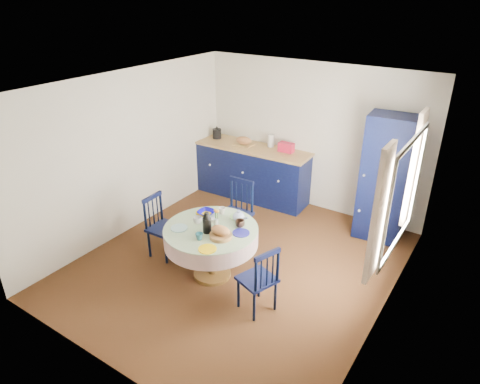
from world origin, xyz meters
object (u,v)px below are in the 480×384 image
at_px(pantry_cabinet, 385,179).
at_px(chair_right, 259,279).
at_px(chair_far, 236,212).
at_px(cobalt_bowl, 206,213).
at_px(chair_left, 162,226).
at_px(mug_b, 199,237).
at_px(mug_a, 198,220).
at_px(mug_d, 222,211).
at_px(dining_table, 212,236).
at_px(kitchen_counter, 252,171).
at_px(mug_c, 240,223).

relative_size(pantry_cabinet, chair_right, 2.17).
distance_m(chair_far, cobalt_bowl, 0.69).
relative_size(chair_left, mug_b, 9.55).
distance_m(mug_a, mug_d, 0.41).
bearing_deg(mug_d, mug_b, -77.31).
xyz_separation_m(pantry_cabinet, dining_table, (-1.53, -2.27, -0.35)).
distance_m(pantry_cabinet, chair_far, 2.27).
height_order(pantry_cabinet, dining_table, pantry_cabinet).
bearing_deg(cobalt_bowl, kitchen_counter, 105.71).
height_order(mug_c, cobalt_bowl, mug_c).
distance_m(kitchen_counter, mug_c, 2.46).
height_order(dining_table, chair_right, dining_table).
distance_m(mug_c, mug_d, 0.43).
relative_size(pantry_cabinet, mug_d, 19.75).
bearing_deg(mug_a, chair_right, -12.62).
xyz_separation_m(pantry_cabinet, mug_a, (-1.75, -2.27, -0.18)).
distance_m(dining_table, mug_b, 0.35).
bearing_deg(mug_d, cobalt_bowl, -139.57).
bearing_deg(mug_b, chair_far, 102.12).
bearing_deg(dining_table, chair_far, 103.44).
distance_m(chair_left, cobalt_bowl, 0.75).
height_order(chair_far, mug_b, chair_far).
relative_size(chair_far, chair_right, 1.11).
height_order(chair_left, mug_b, chair_left).
xyz_separation_m(kitchen_counter, chair_far, (0.66, -1.49, 0.00)).
height_order(chair_far, mug_d, chair_far).
distance_m(chair_far, mug_a, 0.93).
height_order(mug_a, cobalt_bowl, mug_a).
bearing_deg(mug_c, mug_a, -155.67).
xyz_separation_m(chair_left, chair_far, (0.71, 0.86, 0.04)).
bearing_deg(dining_table, kitchen_counter, 110.17).
distance_m(mug_b, mug_d, 0.71).
distance_m(chair_right, mug_c, 0.83).
xyz_separation_m(pantry_cabinet, mug_c, (-1.24, -2.03, -0.18)).
bearing_deg(chair_far, pantry_cabinet, 36.43).
xyz_separation_m(chair_left, mug_a, (0.70, -0.03, 0.32)).
xyz_separation_m(pantry_cabinet, cobalt_bowl, (-1.80, -2.01, -0.20)).
distance_m(pantry_cabinet, chair_right, 2.65).
bearing_deg(mug_a, chair_far, 89.23).
height_order(mug_d, cobalt_bowl, mug_d).
bearing_deg(chair_right, mug_d, -103.31).
height_order(kitchen_counter, chair_far, kitchen_counter).
xyz_separation_m(dining_table, mug_d, (-0.11, 0.39, 0.17)).
distance_m(mug_a, cobalt_bowl, 0.26).
bearing_deg(kitchen_counter, mug_c, -63.75).
bearing_deg(cobalt_bowl, mug_b, -60.19).
height_order(dining_table, mug_b, dining_table).
distance_m(chair_left, mug_c, 1.27).
bearing_deg(mug_c, dining_table, -140.80).
xyz_separation_m(chair_left, cobalt_bowl, (0.65, 0.23, 0.31)).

